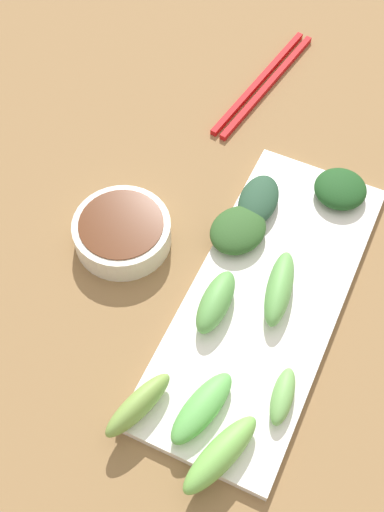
% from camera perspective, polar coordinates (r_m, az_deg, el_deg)
% --- Properties ---
extents(tabletop, '(2.10, 2.10, 0.02)m').
position_cam_1_polar(tabletop, '(0.76, 2.19, -1.30)').
color(tabletop, olive).
rests_on(tabletop, ground).
extents(sauce_bowl, '(0.11, 0.11, 0.03)m').
position_cam_1_polar(sauce_bowl, '(0.75, -6.05, 2.12)').
color(sauce_bowl, silver).
rests_on(sauce_bowl, tabletop).
extents(serving_plate, '(0.16, 0.39, 0.01)m').
position_cam_1_polar(serving_plate, '(0.72, 6.32, -3.72)').
color(serving_plate, white).
rests_on(serving_plate, tabletop).
extents(broccoli_leafy_0, '(0.05, 0.08, 0.02)m').
position_cam_1_polar(broccoli_leafy_0, '(0.77, 5.75, 4.83)').
color(broccoli_leafy_0, '#264A33').
rests_on(broccoli_leafy_0, serving_plate).
extents(broccoli_stalk_1, '(0.03, 0.08, 0.03)m').
position_cam_1_polar(broccoli_stalk_1, '(0.69, 2.06, -3.97)').
color(broccoli_stalk_1, '#5CA24E').
rests_on(broccoli_stalk_1, serving_plate).
extents(broccoli_stalk_2, '(0.04, 0.10, 0.03)m').
position_cam_1_polar(broccoli_stalk_2, '(0.71, 7.54, -2.77)').
color(broccoli_stalk_2, '#62A952').
rests_on(broccoli_stalk_2, serving_plate).
extents(broccoli_leafy_3, '(0.08, 0.08, 0.02)m').
position_cam_1_polar(broccoli_leafy_3, '(0.75, 3.99, 2.24)').
color(broccoli_leafy_3, '#2C5625').
rests_on(broccoli_leafy_3, serving_plate).
extents(broccoli_stalk_4, '(0.05, 0.09, 0.03)m').
position_cam_1_polar(broccoli_stalk_4, '(0.65, -4.56, -12.73)').
color(broccoli_stalk_4, '#79A349').
rests_on(broccoli_stalk_4, serving_plate).
extents(broccoli_stalk_5, '(0.03, 0.06, 0.02)m').
position_cam_1_polar(broccoli_stalk_5, '(0.66, 7.82, -11.90)').
color(broccoli_stalk_5, '#6DAD56').
rests_on(broccoli_stalk_5, serving_plate).
extents(broccoli_stalk_6, '(0.05, 0.09, 0.02)m').
position_cam_1_polar(broccoli_stalk_6, '(0.65, 0.86, -12.97)').
color(broccoli_stalk_6, '#5CB251').
rests_on(broccoli_stalk_6, serving_plate).
extents(broccoli_leafy_7, '(0.07, 0.07, 0.02)m').
position_cam_1_polar(broccoli_leafy_7, '(0.80, 12.67, 5.67)').
color(broccoli_leafy_7, '#1C491D').
rests_on(broccoli_leafy_7, serving_plate).
extents(broccoli_stalk_8, '(0.06, 0.10, 0.03)m').
position_cam_1_polar(broccoli_stalk_8, '(0.63, 2.47, -16.73)').
color(broccoli_stalk_8, '#71B64F').
rests_on(broccoli_stalk_8, serving_plate).
extents(chopsticks, '(0.06, 0.23, 0.01)m').
position_cam_1_polar(chopsticks, '(0.93, 6.18, 14.56)').
color(chopsticks, red).
rests_on(chopsticks, tabletop).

